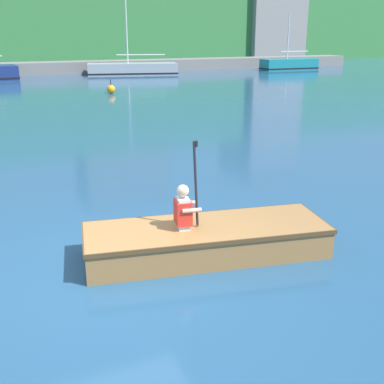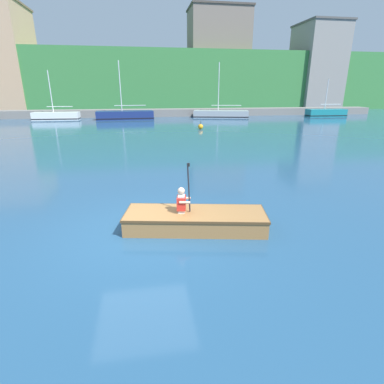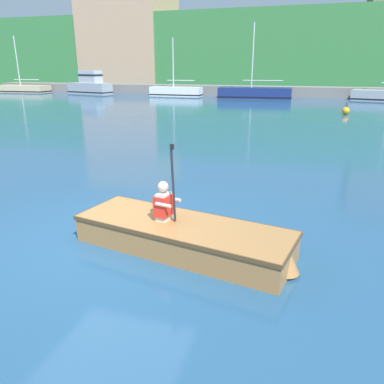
{
  "view_description": "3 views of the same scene",
  "coord_description": "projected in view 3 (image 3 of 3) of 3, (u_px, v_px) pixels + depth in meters",
  "views": [
    {
      "loc": [
        -1.41,
        -5.57,
        3.02
      ],
      "look_at": [
        1.35,
        0.55,
        0.79
      ],
      "focal_mm": 45.0,
      "sensor_mm": 36.0,
      "label": 1
    },
    {
      "loc": [
        0.17,
        -6.59,
        3.28
      ],
      "look_at": [
        1.35,
        0.55,
        0.79
      ],
      "focal_mm": 28.0,
      "sensor_mm": 36.0,
      "label": 2
    },
    {
      "loc": [
        3.04,
        -4.99,
        2.74
      ],
      "look_at": [
        1.35,
        0.55,
        0.79
      ],
      "focal_mm": 35.0,
      "sensor_mm": 36.0,
      "label": 3
    }
  ],
  "objects": [
    {
      "name": "moored_boat_dock_east_inner",
      "position": [
        255.0,
        93.0,
        33.62
      ],
      "size": [
        6.59,
        2.68,
        6.31
      ],
      "color": "navy",
      "rests_on": "ground"
    },
    {
      "name": "waterfront_warehouse_left",
      "position": [
        129.0,
        29.0,
        52.79
      ],
      "size": [
        11.68,
        10.39,
        15.44
      ],
      "color": "tan",
      "rests_on": "ground"
    },
    {
      "name": "shoreline_ridge",
      "position": [
        291.0,
        52.0,
        52.3
      ],
      "size": [
        120.0,
        20.0,
        9.23
      ],
      "color": "#387A3D",
      "rests_on": "ground"
    },
    {
      "name": "waterfront_office_block_center",
      "position": [
        210.0,
        60.0,
        50.26
      ],
      "size": [
        11.65,
        8.25,
        6.97
      ],
      "color": "#75665B",
      "rests_on": "ground"
    },
    {
      "name": "moored_boat_dock_center_far",
      "position": [
        23.0,
        89.0,
        41.62
      ],
      "size": [
        5.94,
        2.34,
        5.84
      ],
      "color": "#CCB789",
      "rests_on": "ground"
    },
    {
      "name": "channel_buoy",
      "position": [
        346.0,
        111.0,
        22.34
      ],
      "size": [
        0.44,
        0.44,
        0.72
      ],
      "color": "orange",
      "rests_on": "ground"
    },
    {
      "name": "moored_boat_dock_west_inner",
      "position": [
        90.0,
        85.0,
        39.15
      ],
      "size": [
        5.25,
        2.71,
        2.34
      ],
      "color": "#9EA3A8",
      "rests_on": "ground"
    },
    {
      "name": "rowboat_foreground",
      "position": [
        185.0,
        235.0,
        5.81
      ],
      "size": [
        3.61,
        1.76,
        0.44
      ],
      "color": "#A3703D",
      "rests_on": "ground"
    },
    {
      "name": "ground_plane",
      "position": [
        105.0,
        240.0,
        6.24
      ],
      "size": [
        300.0,
        300.0,
        0.0
      ],
      "primitive_type": "plane",
      "color": "navy"
    },
    {
      "name": "person_paddler",
      "position": [
        164.0,
        203.0,
        5.82
      ],
      "size": [
        0.38,
        0.4,
        1.23
      ],
      "color": "silver",
      "rests_on": "rowboat_foreground"
    },
    {
      "name": "moored_boat_dock_west_end",
      "position": [
        176.0,
        92.0,
        36.15
      ],
      "size": [
        5.08,
        1.54,
        5.27
      ],
      "color": "white",
      "rests_on": "ground"
    },
    {
      "name": "marina_dock",
      "position": [
        277.0,
        91.0,
        36.42
      ],
      "size": [
        63.45,
        2.4,
        0.9
      ],
      "color": "slate",
      "rests_on": "ground"
    }
  ]
}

